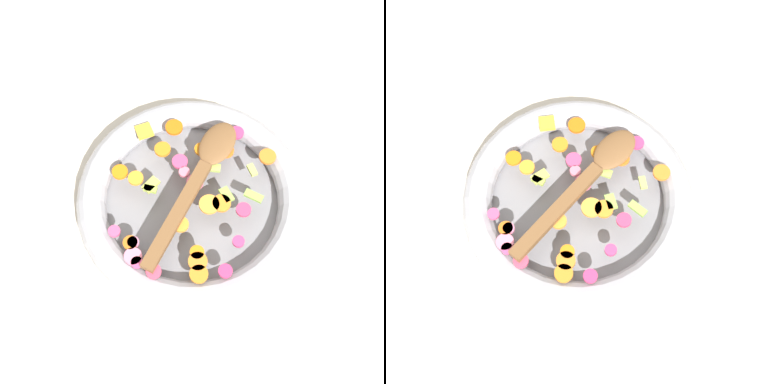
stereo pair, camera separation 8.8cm
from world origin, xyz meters
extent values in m
plane|color=beige|center=(0.00, 0.00, 0.00)|extent=(4.00, 4.00, 0.00)
cylinder|color=slate|center=(0.00, 0.00, 0.01)|extent=(0.34, 0.34, 0.01)
torus|color=#9E9EA5|center=(0.00, 0.00, 0.03)|extent=(0.39, 0.39, 0.05)
cylinder|color=orange|center=(-0.04, -0.12, 0.05)|extent=(0.03, 0.03, 0.01)
cylinder|color=orange|center=(0.03, 0.05, 0.05)|extent=(0.04, 0.04, 0.01)
cylinder|color=orange|center=(-0.07, 0.06, 0.05)|extent=(0.03, 0.03, 0.01)
cylinder|color=orange|center=(0.12, 0.00, 0.05)|extent=(0.03, 0.03, 0.01)
cylinder|color=orange|center=(-0.13, -0.02, 0.05)|extent=(0.04, 0.04, 0.01)
cylinder|color=orange|center=(0.08, -0.10, 0.05)|extent=(0.03, 0.03, 0.01)
cylinder|color=orange|center=(0.06, -0.02, 0.05)|extent=(0.04, 0.04, 0.01)
cylinder|color=orange|center=(0.11, 0.00, 0.05)|extent=(0.03, 0.03, 0.01)
cylinder|color=orange|center=(-0.06, 0.13, 0.05)|extent=(0.03, 0.03, 0.01)
cylinder|color=orange|center=(-0.08, 0.02, 0.05)|extent=(0.03, 0.03, 0.01)
cylinder|color=orange|center=(-0.03, -0.09, 0.05)|extent=(0.04, 0.04, 0.01)
cylinder|color=orange|center=(0.03, 0.03, 0.05)|extent=(0.04, 0.04, 0.01)
cylinder|color=orange|center=(-0.08, -0.04, 0.05)|extent=(0.04, 0.04, 0.01)
cylinder|color=orange|center=(0.14, 0.00, 0.05)|extent=(0.04, 0.04, 0.01)
cube|color=#8AB349|center=(0.01, 0.06, 0.05)|extent=(0.03, 0.03, 0.01)
cube|color=#91C14B|center=(0.02, 0.10, 0.05)|extent=(0.03, 0.03, 0.01)
cube|color=#9FBA45|center=(-0.01, -0.07, 0.05)|extent=(0.02, 0.02, 0.01)
cube|color=#B8C64C|center=(-0.02, -0.07, 0.05)|extent=(0.03, 0.03, 0.01)
cube|color=#BDCC59|center=(-0.03, 0.10, 0.05)|extent=(0.02, 0.02, 0.01)
cube|color=#A5C053|center=(-0.04, 0.04, 0.05)|extent=(0.02, 0.03, 0.01)
cylinder|color=#D93266|center=(0.14, 0.04, 0.05)|extent=(0.03, 0.03, 0.01)
cylinder|color=#E1477D|center=(0.12, -0.09, 0.05)|extent=(0.03, 0.03, 0.01)
cylinder|color=pink|center=(0.11, -0.10, 0.05)|extent=(0.03, 0.03, 0.01)
cylinder|color=#D6406F|center=(-0.06, -0.02, 0.05)|extent=(0.03, 0.03, 0.01)
cylinder|color=#C7356C|center=(-0.11, 0.09, 0.05)|extent=(0.03, 0.03, 0.01)
cylinder|color=pink|center=(0.08, -0.10, 0.05)|extent=(0.03, 0.03, 0.01)
cylinder|color=#CB405E|center=(0.13, -0.07, 0.05)|extent=(0.03, 0.03, 0.01)
cylinder|color=#CE396E|center=(0.09, 0.07, 0.05)|extent=(0.03, 0.03, 0.01)
cylinder|color=#E86988|center=(-0.02, 0.01, 0.05)|extent=(0.03, 0.03, 0.01)
cylinder|color=#DC6E84|center=(-0.04, -0.01, 0.05)|extent=(0.03, 0.03, 0.01)
cylinder|color=#D04877|center=(0.06, -0.13, 0.05)|extent=(0.03, 0.03, 0.01)
cylinder|color=#DC3862|center=(0.04, 0.08, 0.05)|extent=(0.03, 0.03, 0.01)
cube|color=gold|center=(-0.12, -0.07, 0.05)|extent=(0.03, 0.03, 0.01)
cube|color=brown|center=(0.04, -0.03, 0.06)|extent=(0.19, 0.12, 0.01)
ellipsoid|color=brown|center=(-0.08, 0.05, 0.06)|extent=(0.11, 0.09, 0.01)
camera|label=1|loc=(0.38, -0.03, 0.84)|focal=50.00mm
camera|label=2|loc=(0.38, 0.06, 0.84)|focal=50.00mm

